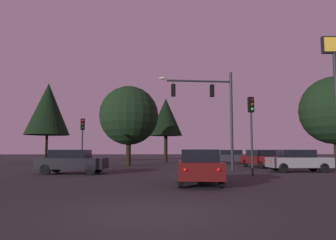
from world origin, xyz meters
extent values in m
plane|color=#262326|center=(0.00, 24.50, 0.00)|extent=(168.00, 168.00, 0.00)
cylinder|color=#232326|center=(5.94, 15.18, 3.63)|extent=(0.20, 0.20, 7.27)
cylinder|color=#232326|center=(3.55, 15.07, 6.55)|extent=(4.79, 0.37, 0.14)
ellipsoid|color=#F4EACC|center=(0.86, 14.94, 6.70)|extent=(0.56, 0.28, 0.16)
cylinder|color=#232326|center=(4.51, 15.12, 6.43)|extent=(0.05, 0.05, 0.26)
cube|color=black|center=(4.51, 15.12, 5.85)|extent=(0.31, 0.25, 0.90)
sphere|color=#4C0A0A|center=(4.50, 15.25, 6.13)|extent=(0.18, 0.18, 0.18)
sphere|color=#F9A319|center=(4.50, 15.25, 5.85)|extent=(0.18, 0.18, 0.18)
sphere|color=#0C4219|center=(4.50, 15.25, 5.57)|extent=(0.18, 0.18, 0.18)
cylinder|color=#232326|center=(1.63, 14.98, 6.42)|extent=(0.05, 0.05, 0.27)
cube|color=black|center=(1.63, 14.98, 5.84)|extent=(0.31, 0.25, 0.90)
sphere|color=#4C0A0A|center=(1.63, 15.12, 6.12)|extent=(0.18, 0.18, 0.18)
sphere|color=#F9A319|center=(1.63, 15.12, 5.84)|extent=(0.18, 0.18, 0.18)
sphere|color=#0C4219|center=(1.63, 15.12, 5.56)|extent=(0.18, 0.18, 0.18)
cylinder|color=#232326|center=(5.92, 10.57, 1.86)|extent=(0.12, 0.12, 3.72)
cube|color=black|center=(5.92, 10.57, 4.17)|extent=(0.36, 0.32, 0.90)
sphere|color=#4C0A0A|center=(5.96, 10.44, 4.45)|extent=(0.18, 0.18, 0.18)
sphere|color=#56380C|center=(5.96, 10.44, 4.17)|extent=(0.18, 0.18, 0.18)
sphere|color=#1EE04C|center=(5.96, 10.44, 3.89)|extent=(0.18, 0.18, 0.18)
cylinder|color=#232326|center=(-5.42, 17.76, 1.55)|extent=(0.12, 0.12, 3.10)
cube|color=black|center=(-5.42, 17.76, 3.55)|extent=(0.36, 0.33, 0.90)
sphere|color=red|center=(-5.37, 17.63, 3.83)|extent=(0.18, 0.18, 0.18)
sphere|color=#56380C|center=(-5.37, 17.63, 3.55)|extent=(0.18, 0.18, 0.18)
sphere|color=#0C4219|center=(-5.37, 17.63, 3.27)|extent=(0.18, 0.18, 0.18)
cube|color=#4C0F0F|center=(2.16, 6.40, 0.66)|extent=(2.20, 4.40, 0.68)
cube|color=black|center=(2.15, 6.25, 1.26)|extent=(1.75, 2.43, 0.52)
cylinder|color=black|center=(1.51, 7.87, 0.32)|extent=(0.26, 0.66, 0.64)
cylinder|color=black|center=(3.09, 7.71, 0.32)|extent=(0.26, 0.66, 0.64)
cylinder|color=black|center=(1.23, 5.08, 0.32)|extent=(0.26, 0.66, 0.64)
cylinder|color=black|center=(2.81, 4.92, 0.32)|extent=(0.26, 0.66, 0.64)
sphere|color=red|center=(1.33, 4.34, 0.76)|extent=(0.14, 0.14, 0.14)
sphere|color=red|center=(2.57, 4.21, 0.76)|extent=(0.14, 0.14, 0.14)
cube|color=black|center=(-4.93, 12.90, 0.66)|extent=(4.36, 2.26, 0.68)
cube|color=black|center=(-5.08, 12.91, 1.26)|extent=(2.41, 1.82, 0.52)
cylinder|color=black|center=(-3.48, 13.62, 0.32)|extent=(0.66, 0.26, 0.64)
cylinder|color=black|center=(-3.63, 11.94, 0.32)|extent=(0.66, 0.26, 0.64)
cylinder|color=black|center=(-6.24, 13.87, 0.32)|extent=(0.66, 0.26, 0.64)
cylinder|color=black|center=(-6.39, 12.19, 0.32)|extent=(0.66, 0.26, 0.64)
sphere|color=red|center=(-6.98, 13.75, 0.76)|extent=(0.14, 0.14, 0.14)
sphere|color=red|center=(-7.10, 12.43, 0.76)|extent=(0.14, 0.14, 0.14)
cube|color=gray|center=(10.16, 13.73, 0.66)|extent=(4.17, 1.99, 0.68)
cube|color=black|center=(10.01, 13.74, 1.26)|extent=(2.28, 1.64, 0.52)
cylinder|color=black|center=(11.55, 14.44, 0.32)|extent=(0.65, 0.23, 0.64)
cylinder|color=black|center=(11.46, 12.88, 0.32)|extent=(0.65, 0.23, 0.64)
cylinder|color=black|center=(8.86, 14.59, 0.32)|extent=(0.65, 0.23, 0.64)
cylinder|color=black|center=(8.77, 13.02, 0.32)|extent=(0.65, 0.23, 0.64)
sphere|color=red|center=(8.15, 14.46, 0.76)|extent=(0.14, 0.14, 0.14)
sphere|color=red|center=(8.08, 13.22, 0.76)|extent=(0.14, 0.14, 0.14)
cube|color=#232328|center=(8.70, 26.92, 0.66)|extent=(4.62, 2.52, 0.68)
cube|color=black|center=(8.84, 26.89, 1.26)|extent=(2.60, 1.91, 0.52)
cylinder|color=black|center=(7.13, 26.44, 0.32)|extent=(0.67, 0.32, 0.64)
cylinder|color=black|center=(7.42, 27.94, 0.32)|extent=(0.67, 0.32, 0.64)
cylinder|color=black|center=(9.97, 25.89, 0.32)|extent=(0.67, 0.32, 0.64)
cylinder|color=black|center=(10.26, 27.39, 0.32)|extent=(0.67, 0.32, 0.64)
sphere|color=red|center=(10.74, 25.91, 0.76)|extent=(0.14, 0.14, 0.14)
sphere|color=red|center=(10.97, 27.10, 0.76)|extent=(0.14, 0.14, 0.14)
cube|color=#4C0F0F|center=(9.60, 19.33, 0.66)|extent=(2.67, 4.56, 0.68)
cube|color=black|center=(9.57, 19.47, 1.26)|extent=(2.04, 2.58, 0.52)
cylinder|color=black|center=(10.70, 18.10, 0.32)|extent=(0.32, 0.67, 0.64)
cylinder|color=black|center=(9.05, 17.78, 0.32)|extent=(0.32, 0.67, 0.64)
cylinder|color=black|center=(10.16, 20.87, 0.32)|extent=(0.32, 0.67, 0.64)
cylinder|color=black|center=(8.50, 20.55, 0.32)|extent=(0.32, 0.67, 0.64)
sphere|color=red|center=(9.84, 21.56, 0.76)|extent=(0.14, 0.14, 0.14)
sphere|color=red|center=(8.54, 21.31, 0.76)|extent=(0.14, 0.14, 0.14)
cube|color=black|center=(10.66, 9.76, 7.61)|extent=(1.41, 0.31, 1.00)
cube|color=yellow|center=(10.65, 9.63, 7.61)|extent=(1.23, 0.07, 0.84)
cylinder|color=black|center=(1.91, 32.64, 1.68)|extent=(0.44, 0.44, 3.35)
cone|color=black|center=(1.91, 32.64, 5.77)|extent=(4.24, 4.24, 4.83)
cylinder|color=black|center=(-2.15, 23.16, 1.43)|extent=(0.47, 0.47, 2.86)
sphere|color=black|center=(-2.15, 23.16, 4.87)|extent=(5.75, 5.75, 5.75)
sphere|color=black|center=(15.69, 18.32, 4.89)|extent=(5.80, 5.80, 5.80)
cylinder|color=black|center=(-12.58, 31.23, 1.67)|extent=(0.30, 0.30, 3.33)
cone|color=black|center=(-12.58, 31.23, 6.51)|extent=(5.29, 5.29, 6.36)
camera|label=1|loc=(0.04, -7.51, 1.49)|focal=33.60mm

